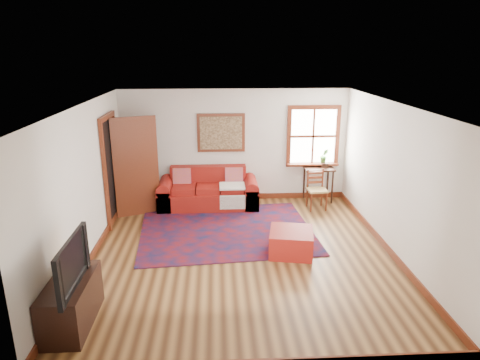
{
  "coord_description": "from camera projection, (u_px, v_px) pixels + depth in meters",
  "views": [
    {
      "loc": [
        -0.4,
        -6.55,
        3.33
      ],
      "look_at": [
        -0.0,
        0.6,
        1.12
      ],
      "focal_mm": 32.0,
      "sensor_mm": 36.0,
      "label": 1
    }
  ],
  "objects": [
    {
      "name": "ground",
      "position": [
        242.0,
        253.0,
        7.25
      ],
      "size": [
        5.5,
        5.5,
        0.0
      ],
      "primitive_type": "plane",
      "color": "#462812",
      "rests_on": "ground"
    },
    {
      "name": "room_envelope",
      "position": [
        242.0,
        159.0,
        6.78
      ],
      "size": [
        5.04,
        5.54,
        2.52
      ],
      "color": "silver",
      "rests_on": "ground"
    },
    {
      "name": "window",
      "position": [
        314.0,
        142.0,
        9.54
      ],
      "size": [
        1.18,
        0.2,
        1.38
      ],
      "color": "white",
      "rests_on": "ground"
    },
    {
      "name": "doorway",
      "position": [
        126.0,
        167.0,
        8.52
      ],
      "size": [
        0.89,
        1.08,
        2.14
      ],
      "color": "black",
      "rests_on": "ground"
    },
    {
      "name": "framed_artwork",
      "position": [
        221.0,
        133.0,
        9.37
      ],
      "size": [
        1.05,
        0.07,
        0.85
      ],
      "color": "maroon",
      "rests_on": "ground"
    },
    {
      "name": "persian_rug",
      "position": [
        226.0,
        230.0,
        8.13
      ],
      "size": [
        3.4,
        2.82,
        0.02
      ],
      "primitive_type": "cube",
      "rotation": [
        0.0,
        0.0,
        0.08
      ],
      "color": "#600D14",
      "rests_on": "ground"
    },
    {
      "name": "red_leather_sofa",
      "position": [
        209.0,
        194.0,
        9.36
      ],
      "size": [
        2.15,
        0.89,
        0.84
      ],
      "color": "maroon",
      "rests_on": "ground"
    },
    {
      "name": "red_ottoman",
      "position": [
        291.0,
        242.0,
        7.2
      ],
      "size": [
        0.83,
        0.83,
        0.41
      ],
      "primitive_type": "cube",
      "rotation": [
        0.0,
        0.0,
        -0.18
      ],
      "color": "maroon",
      "rests_on": "ground"
    },
    {
      "name": "side_table",
      "position": [
        319.0,
        173.0,
        9.57
      ],
      "size": [
        0.65,
        0.49,
        0.78
      ],
      "color": "black",
      "rests_on": "ground"
    },
    {
      "name": "ladder_back_chair",
      "position": [
        316.0,
        188.0,
        9.18
      ],
      "size": [
        0.43,
        0.41,
        0.85
      ],
      "color": "tan",
      "rests_on": "ground"
    },
    {
      "name": "media_cabinet",
      "position": [
        71.0,
        303.0,
        5.32
      ],
      "size": [
        0.49,
        1.09,
        0.6
      ],
      "primitive_type": "cube",
      "color": "black",
      "rests_on": "ground"
    },
    {
      "name": "television",
      "position": [
        63.0,
        264.0,
        5.01
      ],
      "size": [
        0.14,
        1.07,
        0.62
      ],
      "primitive_type": "imported",
      "rotation": [
        0.0,
        0.0,
        1.57
      ],
      "color": "black",
      "rests_on": "media_cabinet"
    },
    {
      "name": "candle_hurricane",
      "position": [
        82.0,
        259.0,
        5.6
      ],
      "size": [
        0.12,
        0.12,
        0.18
      ],
      "color": "silver",
      "rests_on": "media_cabinet"
    }
  ]
}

